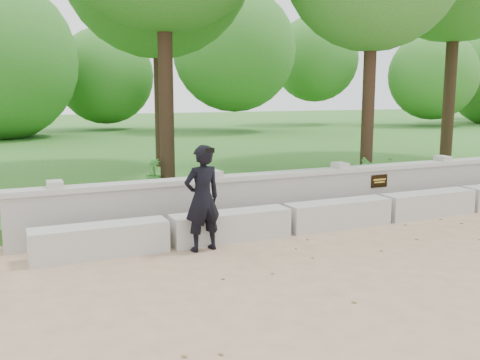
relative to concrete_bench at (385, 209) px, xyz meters
name	(u,v)px	position (x,y,z in m)	size (l,w,h in m)	color
ground	(469,249)	(0.00, -1.90, -0.22)	(80.00, 80.00, 0.00)	tan
lawn	(177,149)	(0.00, 12.10, -0.10)	(40.00, 22.00, 0.25)	#22591B
concrete_bench	(385,209)	(0.00, 0.00, 0.00)	(11.90, 0.45, 0.45)	#B6B3AB
parapet_wall	(361,189)	(0.00, 0.70, 0.24)	(12.50, 0.35, 0.90)	#ABA8A1
man_main	(202,198)	(-3.59, -0.34, 0.55)	(0.61, 0.55, 1.55)	black
shrub_a	(227,189)	(-2.46, 1.40, 0.31)	(0.30, 0.20, 0.57)	#34812B
shrub_b	(369,171)	(1.20, 2.02, 0.35)	(0.35, 0.28, 0.64)	#34812B
shrub_c	(397,171)	(1.88, 1.91, 0.30)	(0.50, 0.43, 0.56)	#34812B
shrub_d	(153,173)	(-3.20, 3.79, 0.33)	(0.34, 0.30, 0.60)	#34812B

